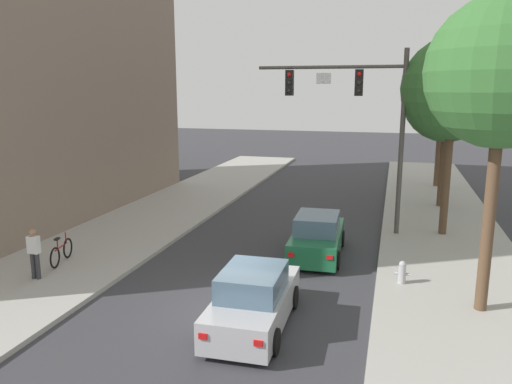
{
  "coord_description": "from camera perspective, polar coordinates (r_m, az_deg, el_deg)",
  "views": [
    {
      "loc": [
        4.34,
        -12.52,
        6.1
      ],
      "look_at": [
        -0.96,
        6.47,
        2.0
      ],
      "focal_mm": 35.04,
      "sensor_mm": 36.0,
      "label": 1
    }
  ],
  "objects": [
    {
      "name": "ground_plane",
      "position": [
        14.59,
        -3.31,
        -13.0
      ],
      "size": [
        120.0,
        120.0,
        0.0
      ],
      "primitive_type": "plane",
      "color": "#38383D"
    },
    {
      "name": "sidewalk_left",
      "position": [
        17.62,
        -24.03,
        -9.31
      ],
      "size": [
        5.0,
        60.0,
        0.15
      ],
      "primitive_type": "cube",
      "color": "#A8A59E",
      "rests_on": "ground"
    },
    {
      "name": "sidewalk_right",
      "position": [
        14.06,
        23.58,
        -14.68
      ],
      "size": [
        5.0,
        60.0,
        0.15
      ],
      "primitive_type": "cube",
      "color": "#A8A59E",
      "rests_on": "ground"
    },
    {
      "name": "traffic_signal_mast",
      "position": [
        21.05,
        11.84,
        9.37
      ],
      "size": [
        6.06,
        0.38,
        7.5
      ],
      "color": "#514C47",
      "rests_on": "sidewalk_right"
    },
    {
      "name": "car_lead_green",
      "position": [
        18.64,
        7.0,
        -5.11
      ],
      "size": [
        1.97,
        4.3,
        1.6
      ],
      "color": "#1E663D",
      "rests_on": "ground"
    },
    {
      "name": "car_following_silver",
      "position": [
        13.24,
        -0.26,
        -12.22
      ],
      "size": [
        1.91,
        4.28,
        1.6
      ],
      "color": "#B7B7BC",
      "rests_on": "ground"
    },
    {
      "name": "pedestrian_sidewalk_left_walker",
      "position": [
        17.34,
        -24.0,
        -6.2
      ],
      "size": [
        0.36,
        0.22,
        1.64
      ],
      "color": "#333338",
      "rests_on": "sidewalk_left"
    },
    {
      "name": "bicycle_leaning",
      "position": [
        18.69,
        -21.32,
        -6.39
      ],
      "size": [
        0.46,
        1.74,
        0.98
      ],
      "color": "black",
      "rests_on": "sidewalk_left"
    },
    {
      "name": "fire_hydrant",
      "position": [
        16.34,
        16.33,
        -8.77
      ],
      "size": [
        0.48,
        0.24,
        0.72
      ],
      "color": "#B2B2B7",
      "rests_on": "sidewalk_right"
    },
    {
      "name": "street_tree_nearest",
      "position": [
        14.21,
        26.38,
        12.06
      ],
      "size": [
        3.86,
        3.86,
        8.29
      ],
      "color": "brown",
      "rests_on": "sidewalk_right"
    },
    {
      "name": "street_tree_second",
      "position": [
        21.56,
        21.62,
        10.9
      ],
      "size": [
        4.07,
        4.07,
        7.99
      ],
      "color": "brown",
      "rests_on": "sidewalk_right"
    },
    {
      "name": "street_tree_third",
      "position": [
        26.89,
        21.02,
        9.93
      ],
      "size": [
        4.34,
        4.34,
        7.65
      ],
      "color": "brown",
      "rests_on": "sidewalk_right"
    },
    {
      "name": "street_tree_farthest",
      "position": [
        32.55,
        20.54,
        10.63
      ],
      "size": [
        3.63,
        3.63,
        7.58
      ],
      "color": "brown",
      "rests_on": "sidewalk_right"
    }
  ]
}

